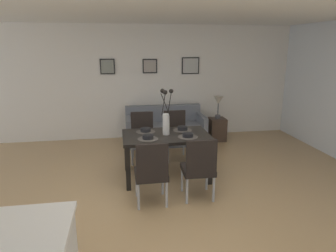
# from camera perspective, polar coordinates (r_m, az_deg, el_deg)

# --- Properties ---
(ground_plane) EXTENTS (9.00, 9.00, 0.00)m
(ground_plane) POSITION_cam_1_polar(r_m,az_deg,el_deg) (4.41, -1.39, -14.02)
(ground_plane) COLOR tan
(back_wall_panel) EXTENTS (9.00, 0.10, 2.60)m
(back_wall_panel) POSITION_cam_1_polar(r_m,az_deg,el_deg) (7.14, -5.13, 8.17)
(back_wall_panel) COLOR white
(back_wall_panel) RESTS_ON ground
(ceiling_panel) EXTENTS (9.00, 7.20, 0.08)m
(ceiling_panel) POSITION_cam_1_polar(r_m,az_deg,el_deg) (4.29, -2.43, 21.69)
(ceiling_panel) COLOR white
(dining_table) EXTENTS (1.40, 0.89, 0.74)m
(dining_table) POSITION_cam_1_polar(r_m,az_deg,el_deg) (4.93, -0.36, -2.61)
(dining_table) COLOR black
(dining_table) RESTS_ON ground
(dining_chair_near_left) EXTENTS (0.44, 0.44, 0.92)m
(dining_chair_near_left) POSITION_cam_1_polar(r_m,az_deg,el_deg) (4.12, -3.14, -8.31)
(dining_chair_near_left) COLOR black
(dining_chair_near_left) RESTS_ON ground
(dining_chair_near_right) EXTENTS (0.47, 0.47, 0.92)m
(dining_chair_near_right) POSITION_cam_1_polar(r_m,az_deg,el_deg) (5.73, -4.87, -1.58)
(dining_chair_near_right) COLOR black
(dining_chair_near_right) RESTS_ON ground
(dining_chair_far_left) EXTENTS (0.45, 0.45, 0.92)m
(dining_chair_far_left) POSITION_cam_1_polar(r_m,az_deg,el_deg) (4.28, 5.90, -7.45)
(dining_chair_far_left) COLOR black
(dining_chair_far_left) RESTS_ON ground
(dining_chair_far_right) EXTENTS (0.44, 0.44, 0.92)m
(dining_chair_far_right) POSITION_cam_1_polar(r_m,az_deg,el_deg) (5.83, 1.44, -1.23)
(dining_chair_far_right) COLOR black
(dining_chair_far_right) RESTS_ON ground
(centerpiece_vase) EXTENTS (0.21, 0.23, 0.73)m
(centerpiece_vase) POSITION_cam_1_polar(r_m,az_deg,el_deg) (4.83, -0.36, 1.63)
(centerpiece_vase) COLOR silver
(centerpiece_vase) RESTS_ON dining_table
(placemat_near_left) EXTENTS (0.32, 0.32, 0.01)m
(placemat_near_left) POSITION_cam_1_polar(r_m,az_deg,el_deg) (4.67, -3.80, -2.43)
(placemat_near_left) COLOR #4C4742
(placemat_near_left) RESTS_ON dining_table
(bowl_near_left) EXTENTS (0.17, 0.17, 0.07)m
(bowl_near_left) POSITION_cam_1_polar(r_m,az_deg,el_deg) (4.66, -3.80, -1.99)
(bowl_near_left) COLOR black
(bowl_near_left) RESTS_ON dining_table
(placemat_near_right) EXTENTS (0.32, 0.32, 0.01)m
(placemat_near_right) POSITION_cam_1_polar(r_m,az_deg,el_deg) (5.06, -4.25, -1.08)
(placemat_near_right) COLOR #4C4742
(placemat_near_right) RESTS_ON dining_table
(bowl_near_right) EXTENTS (0.17, 0.17, 0.07)m
(bowl_near_right) POSITION_cam_1_polar(r_m,az_deg,el_deg) (5.05, -4.26, -0.68)
(bowl_near_right) COLOR black
(bowl_near_right) RESTS_ON dining_table
(placemat_far_left) EXTENTS (0.32, 0.32, 0.01)m
(placemat_far_left) POSITION_cam_1_polar(r_m,az_deg,el_deg) (4.77, 3.76, -2.06)
(placemat_far_left) COLOR #4C4742
(placemat_far_left) RESTS_ON dining_table
(bowl_far_left) EXTENTS (0.17, 0.17, 0.07)m
(bowl_far_left) POSITION_cam_1_polar(r_m,az_deg,el_deg) (4.76, 3.77, -1.63)
(bowl_far_left) COLOR black
(bowl_far_left) RESTS_ON dining_table
(placemat_far_right) EXTENTS (0.32, 0.32, 0.01)m
(placemat_far_right) POSITION_cam_1_polar(r_m,az_deg,el_deg) (5.15, 2.75, -0.77)
(placemat_far_right) COLOR #4C4742
(placemat_far_right) RESTS_ON dining_table
(bowl_far_right) EXTENTS (0.17, 0.17, 0.07)m
(bowl_far_right) POSITION_cam_1_polar(r_m,az_deg,el_deg) (5.14, 2.76, -0.37)
(bowl_far_right) COLOR black
(bowl_far_right) RESTS_ON dining_table
(sofa) EXTENTS (1.74, 0.84, 0.80)m
(sofa) POSITION_cam_1_polar(r_m,az_deg,el_deg) (6.85, -0.57, -0.78)
(sofa) COLOR slate
(sofa) RESTS_ON ground
(side_table) EXTENTS (0.36, 0.36, 0.52)m
(side_table) POSITION_cam_1_polar(r_m,az_deg,el_deg) (7.08, 9.25, -0.61)
(side_table) COLOR #3D2D23
(side_table) RESTS_ON ground
(table_lamp) EXTENTS (0.22, 0.22, 0.51)m
(table_lamp) POSITION_cam_1_polar(r_m,az_deg,el_deg) (6.94, 9.46, 4.43)
(table_lamp) COLOR #4C4C51
(table_lamp) RESTS_ON side_table
(framed_picture_left) EXTENTS (0.33, 0.03, 0.34)m
(framed_picture_left) POSITION_cam_1_polar(r_m,az_deg,el_deg) (7.02, -11.35, 10.93)
(framed_picture_left) COLOR black
(framed_picture_center) EXTENTS (0.33, 0.03, 0.32)m
(framed_picture_center) POSITION_cam_1_polar(r_m,az_deg,el_deg) (7.06, -3.44, 11.21)
(framed_picture_center) COLOR black
(framed_picture_right) EXTENTS (0.41, 0.03, 0.39)m
(framed_picture_right) POSITION_cam_1_polar(r_m,az_deg,el_deg) (7.22, 4.26, 11.28)
(framed_picture_right) COLOR black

